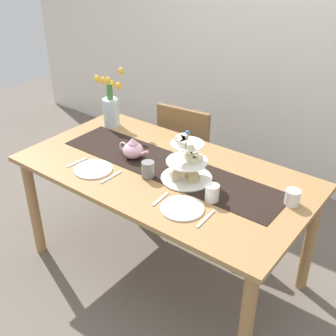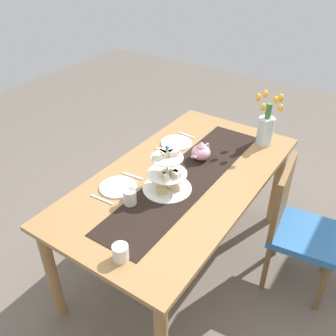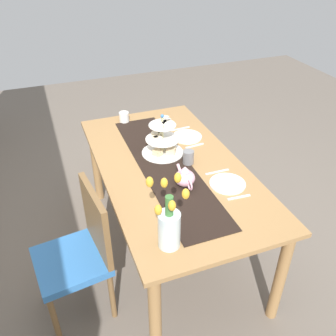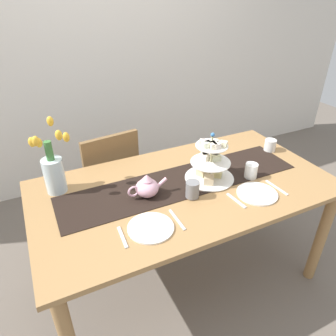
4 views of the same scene
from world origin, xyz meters
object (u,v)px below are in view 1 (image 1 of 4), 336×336
dinner_plate_right (182,208)px  fork_right (160,199)px  mug_grey (148,169)px  mug_white_text (212,193)px  dining_table (164,184)px  tiered_cake_stand (187,163)px  chair_left (189,153)px  cream_jug (293,197)px  teapot (133,150)px  knife_left (111,177)px  dinner_plate_left (93,169)px  tulip_vase (111,107)px  knife_right (206,219)px

dinner_plate_right → fork_right: dinner_plate_right is taller
mug_grey → mug_white_text: 0.42m
dining_table → tiered_cake_stand: tiered_cake_stand is taller
dining_table → chair_left: bearing=112.8°
cream_jug → fork_right: cream_jug is taller
mug_grey → chair_left: bearing=108.4°
teapot → knife_left: 0.27m
tiered_cake_stand → cream_jug: tiered_cake_stand is taller
dining_table → knife_left: knife_left is taller
dinner_plate_left → knife_left: 0.15m
tulip_vase → dinner_plate_right: 1.15m
tiered_cake_stand → dinner_plate_left: size_ratio=1.32×
tiered_cake_stand → cream_jug: (0.59, 0.13, -0.06)m
mug_white_text → dining_table: bearing=166.3°
fork_right → tiered_cake_stand: bearing=92.5°
knife_left → dinner_plate_left: bearing=180.0°
fork_right → knife_left: bearing=180.0°
fork_right → mug_white_text: 0.28m
teapot → cream_jug: (1.00, 0.13, -0.02)m
teapot → dinner_plate_right: bearing=-24.5°
cream_jug → knife_right: (-0.29, -0.39, -0.04)m
tiered_cake_stand → fork_right: tiered_cake_stand is taller
dining_table → fork_right: bearing=-55.4°
chair_left → tiered_cake_stand: tiered_cake_stand is taller
chair_left → mug_grey: size_ratio=9.58×
knife_right → tiered_cake_stand: bearing=139.4°
tulip_vase → knife_right: size_ratio=2.47×
mug_white_text → knife_left: bearing=-164.9°
chair_left → dinner_plate_right: size_ratio=3.96×
teapot → mug_white_text: 0.65m
dining_table → fork_right: fork_right is taller
chair_left → mug_white_text: (0.70, -0.80, 0.32)m
tulip_vase → mug_grey: 0.78m
dinner_plate_right → tiered_cake_stand: bearing=121.2°
teapot → knife_right: size_ratio=1.40×
dining_table → dinner_plate_right: (0.32, -0.26, 0.11)m
knife_left → dinner_plate_right: dinner_plate_right is taller
dining_table → tulip_vase: size_ratio=4.22×
chair_left → mug_white_text: 1.11m
knife_left → mug_white_text: mug_white_text is taller
tulip_vase → dining_table: bearing=-21.7°
dinner_plate_left → knife_right: 0.80m
fork_right → mug_white_text: (0.22, 0.16, 0.04)m
dinner_plate_right → mug_white_text: mug_white_text is taller
mug_grey → mug_white_text: (0.42, 0.02, -0.00)m
dining_table → cream_jug: (0.76, 0.13, 0.15)m
chair_left → dinner_plate_left: (-0.04, -0.96, 0.28)m
tulip_vase → mug_grey: bearing=-30.5°
fork_right → tulip_vase: bearing=148.5°
chair_left → dinner_plate_left: size_ratio=3.96×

